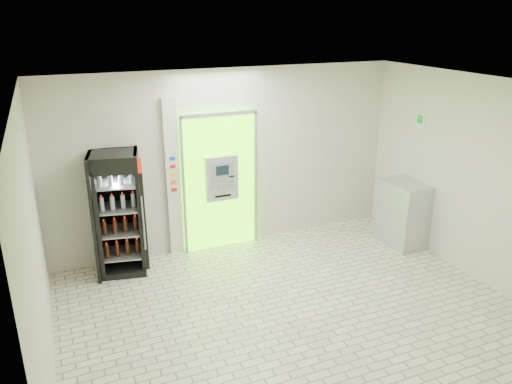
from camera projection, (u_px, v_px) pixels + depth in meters
ground at (295, 315)px, 6.68m from camera, size 6.00×6.00×0.00m
room_shell at (299, 185)px, 6.05m from camera, size 6.00×6.00×6.00m
atm_assembly at (220, 181)px, 8.30m from camera, size 1.30×0.24×2.33m
pillar at (173, 179)px, 8.00m from camera, size 0.22×0.11×2.60m
beverage_cooler at (118, 216)px, 7.56m from camera, size 0.83×0.79×1.90m
steel_cabinet at (402, 213)px, 8.58m from camera, size 0.59×0.86×1.11m
exit_sign at (420, 121)px, 8.26m from camera, size 0.02×0.22×0.26m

